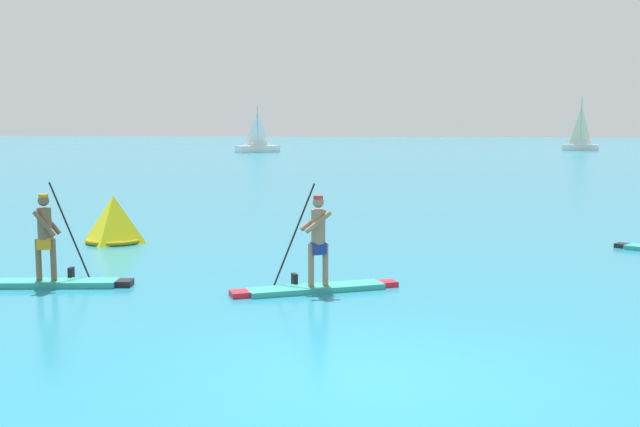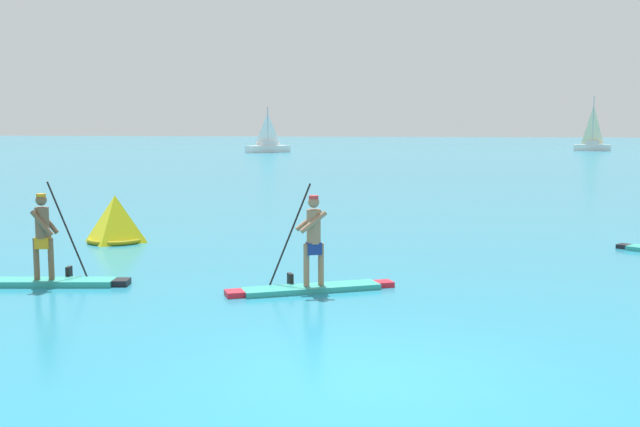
# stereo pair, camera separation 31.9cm
# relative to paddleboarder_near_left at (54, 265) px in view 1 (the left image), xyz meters

# --- Properties ---
(ground) EXTENTS (440.00, 440.00, 0.00)m
(ground) POSITION_rel_paddleboarder_near_left_xyz_m (6.81, -3.97, -0.42)
(ground) COLOR teal
(paddleboarder_near_left) EXTENTS (2.89, 1.06, 2.00)m
(paddleboarder_near_left) POSITION_rel_paddleboarder_near_left_xyz_m (0.00, 0.00, 0.00)
(paddleboarder_near_left) COLOR teal
(paddleboarder_near_left) RESTS_ON ground
(paddleboarder_mid_center) EXTENTS (2.97, 1.93, 2.03)m
(paddleboarder_mid_center) POSITION_rel_paddleboarder_near_left_xyz_m (5.00, 0.60, 0.01)
(paddleboarder_mid_center) COLOR teal
(paddleboarder_mid_center) RESTS_ON ground
(race_marker_buoy) EXTENTS (1.51, 1.51, 1.25)m
(race_marker_buoy) POSITION_rel_paddleboarder_near_left_xyz_m (-1.44, 5.28, 0.14)
(race_marker_buoy) COLOR yellow
(race_marker_buoy) RESTS_ON ground
(sailboat_left_horizon) EXTENTS (4.78, 5.04, 5.40)m
(sailboat_left_horizon) POSITION_rel_paddleboarder_near_left_xyz_m (-17.59, 72.96, 0.29)
(sailboat_left_horizon) COLOR white
(sailboat_left_horizon) RESTS_ON ground
(sailboat_right_horizon) EXTENTS (4.55, 1.72, 6.84)m
(sailboat_right_horizon) POSITION_rel_paddleboarder_near_left_xyz_m (20.75, 87.99, 0.52)
(sailboat_right_horizon) COLOR white
(sailboat_right_horizon) RESTS_ON ground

